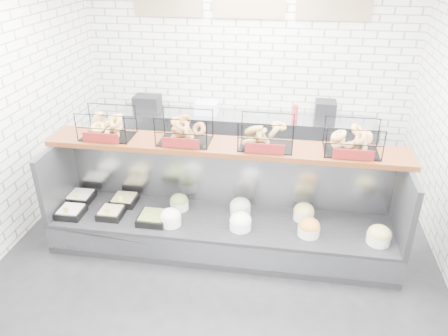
# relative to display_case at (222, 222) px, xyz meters

# --- Properties ---
(ground) EXTENTS (5.50, 5.50, 0.00)m
(ground) POSITION_rel_display_case_xyz_m (0.01, -0.34, -0.33)
(ground) COLOR black
(ground) RESTS_ON ground
(room_shell) EXTENTS (5.02, 5.51, 3.01)m
(room_shell) POSITION_rel_display_case_xyz_m (0.01, 0.26, 1.73)
(room_shell) COLOR white
(room_shell) RESTS_ON ground
(display_case) EXTENTS (4.00, 0.90, 1.20)m
(display_case) POSITION_rel_display_case_xyz_m (0.00, 0.00, 0.00)
(display_case) COLOR black
(display_case) RESTS_ON ground
(bagel_shelf) EXTENTS (4.10, 0.50, 0.40)m
(bagel_shelf) POSITION_rel_display_case_xyz_m (0.00, 0.18, 1.05)
(bagel_shelf) COLOR #4E2410
(bagel_shelf) RESTS_ON display_case
(prep_counter) EXTENTS (4.00, 0.60, 1.20)m
(prep_counter) POSITION_rel_display_case_xyz_m (-0.00, 2.09, 0.14)
(prep_counter) COLOR #93969B
(prep_counter) RESTS_ON ground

